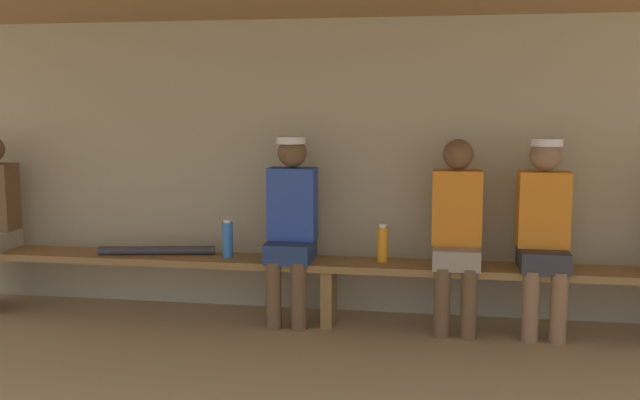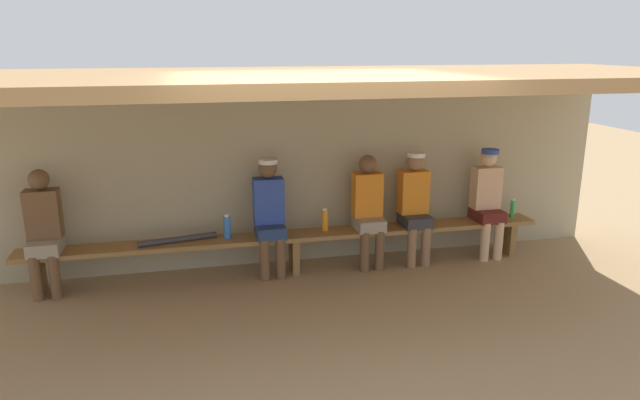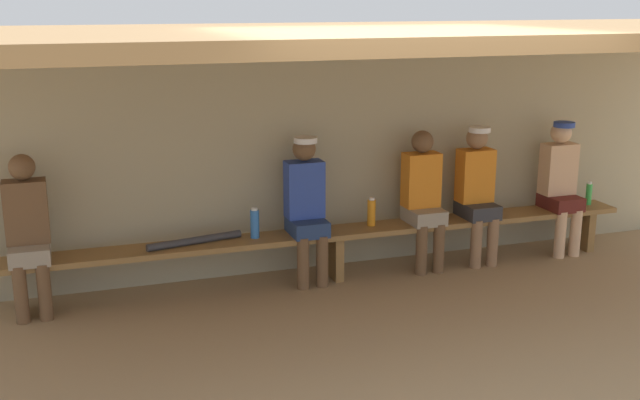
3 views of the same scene
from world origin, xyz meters
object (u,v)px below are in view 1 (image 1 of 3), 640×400
Objects in this scene: player_leftmost at (457,227)px; water_bottle_orange at (383,244)px; player_middle at (291,220)px; player_in_red at (544,227)px; bench at (329,271)px; water_bottle_green at (228,239)px; baseball_bat at (157,250)px.

player_leftmost is 4.91× the size of water_bottle_orange.
player_middle is 1.00× the size of player_in_red.
player_middle is 1.17m from player_leftmost.
bench is 0.78m from water_bottle_green.
bench is at bearing -179.86° from player_in_red.
player_leftmost is at bearing -4.65° from water_bottle_orange.
player_in_red is at bearing -11.13° from baseball_bat.
player_leftmost is (1.17, -0.00, -0.02)m from player_middle.
water_bottle_green reaches higher than baseball_bat.
bench is at bearing -1.36° from water_bottle_green.
player_middle is (-0.28, 0.00, 0.36)m from bench.
bench is 22.07× the size of water_bottle_orange.
player_leftmost is 4.79× the size of water_bottle_green.
player_in_red is at bearing 0.05° from player_leftmost.
bench is at bearing -0.74° from player_middle.
water_bottle_orange is (-0.51, 0.04, -0.14)m from player_leftmost.
player_leftmost is at bearing -0.52° from water_bottle_green.
player_middle reaches higher than baseball_bat.
player_middle is 0.50m from water_bottle_green.
player_middle is 1.57× the size of baseball_bat.
water_bottle_green is 1.02× the size of water_bottle_orange.
baseball_bat is at bearing -179.80° from player_middle.
water_bottle_green reaches higher than water_bottle_orange.
player_in_red is (1.47, 0.00, 0.36)m from bench.
water_bottle_orange is at bearing 1.36° from water_bottle_green.
player_middle is 1.01× the size of player_leftmost.
water_bottle_green is 0.32× the size of baseball_bat.
player_leftmost is at bearing 0.20° from bench.
bench is 1.30m from baseball_bat.
water_bottle_green is at bearing -178.64° from water_bottle_orange.
bench is 0.43m from water_bottle_orange.
baseball_bat is at bearing -178.47° from water_bottle_orange.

